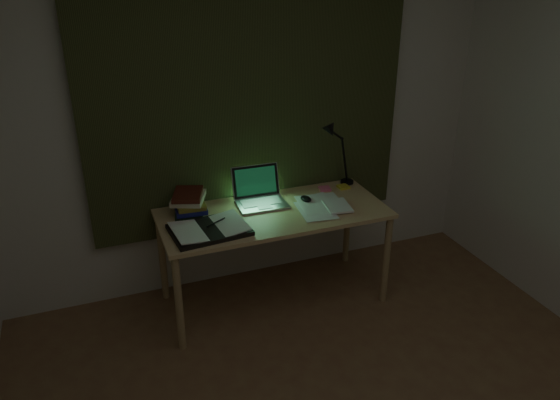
{
  "coord_description": "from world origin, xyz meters",
  "views": [
    {
      "loc": [
        -1.07,
        -1.43,
        2.25
      ],
      "look_at": [
        0.03,
        1.47,
        0.82
      ],
      "focal_mm": 35.0,
      "sensor_mm": 36.0,
      "label": 1
    }
  ],
  "objects_px": {
    "desk": "(274,257)",
    "laptop": "(262,189)",
    "open_textbook": "(209,229)",
    "book_stack": "(188,202)",
    "desk_lamp": "(349,150)",
    "loose_papers": "(329,206)"
  },
  "relations": [
    {
      "from": "laptop",
      "to": "open_textbook",
      "type": "bearing_deg",
      "value": -148.4
    },
    {
      "from": "laptop",
      "to": "book_stack",
      "type": "height_order",
      "value": "laptop"
    },
    {
      "from": "book_stack",
      "to": "desk_lamp",
      "type": "bearing_deg",
      "value": 3.91
    },
    {
      "from": "open_textbook",
      "to": "desk_lamp",
      "type": "bearing_deg",
      "value": 13.63
    },
    {
      "from": "laptop",
      "to": "desk",
      "type": "bearing_deg",
      "value": -70.81
    },
    {
      "from": "open_textbook",
      "to": "laptop",
      "type": "bearing_deg",
      "value": 24.81
    },
    {
      "from": "desk_lamp",
      "to": "laptop",
      "type": "bearing_deg",
      "value": -175.5
    },
    {
      "from": "desk",
      "to": "open_textbook",
      "type": "xyz_separation_m",
      "value": [
        -0.46,
        -0.12,
        0.36
      ]
    },
    {
      "from": "laptop",
      "to": "loose_papers",
      "type": "bearing_deg",
      "value": -23.76
    },
    {
      "from": "desk",
      "to": "laptop",
      "type": "height_order",
      "value": "laptop"
    },
    {
      "from": "book_stack",
      "to": "loose_papers",
      "type": "relative_size",
      "value": 0.63
    },
    {
      "from": "desk",
      "to": "book_stack",
      "type": "xyz_separation_m",
      "value": [
        -0.52,
        0.18,
        0.42
      ]
    },
    {
      "from": "desk",
      "to": "desk_lamp",
      "type": "height_order",
      "value": "desk_lamp"
    },
    {
      "from": "loose_papers",
      "to": "book_stack",
      "type": "bearing_deg",
      "value": 164.15
    },
    {
      "from": "book_stack",
      "to": "desk_lamp",
      "type": "xyz_separation_m",
      "value": [
        1.19,
        0.08,
        0.18
      ]
    },
    {
      "from": "desk",
      "to": "loose_papers",
      "type": "xyz_separation_m",
      "value": [
        0.37,
        -0.07,
        0.35
      ]
    },
    {
      "from": "loose_papers",
      "to": "desk_lamp",
      "type": "relative_size",
      "value": 0.73
    },
    {
      "from": "open_textbook",
      "to": "book_stack",
      "type": "relative_size",
      "value": 1.95
    },
    {
      "from": "desk",
      "to": "laptop",
      "type": "distance_m",
      "value": 0.48
    },
    {
      "from": "desk",
      "to": "desk_lamp",
      "type": "xyz_separation_m",
      "value": [
        0.67,
        0.26,
        0.6
      ]
    },
    {
      "from": "book_stack",
      "to": "desk_lamp",
      "type": "height_order",
      "value": "desk_lamp"
    },
    {
      "from": "laptop",
      "to": "book_stack",
      "type": "xyz_separation_m",
      "value": [
        -0.48,
        0.06,
        -0.04
      ]
    }
  ]
}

